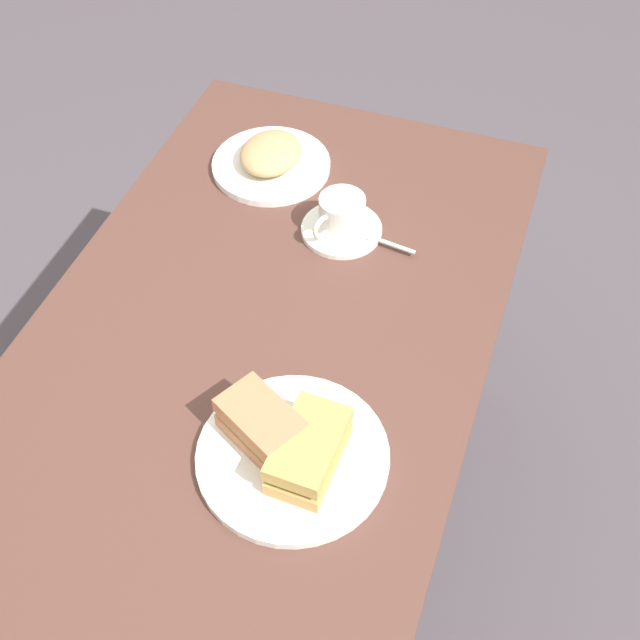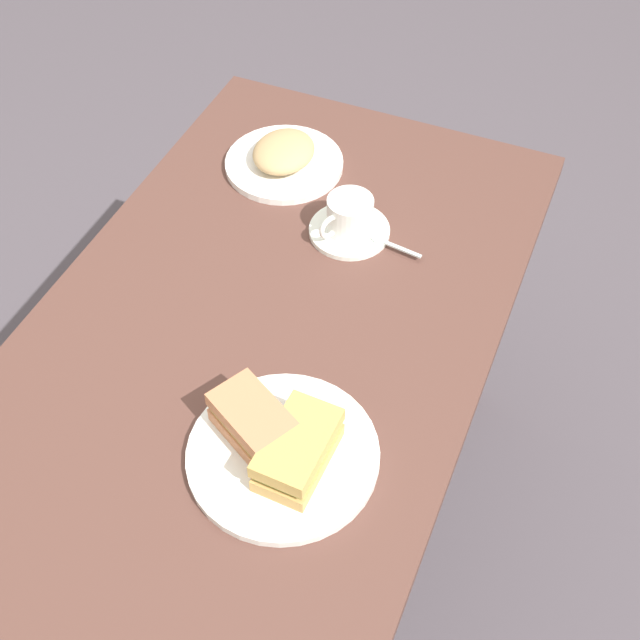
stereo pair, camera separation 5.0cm
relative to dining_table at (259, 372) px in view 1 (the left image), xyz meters
name	(u,v)px [view 1 (the left image)]	position (x,y,z in m)	size (l,w,h in m)	color
ground_plane	(275,544)	(0.00, 0.00, -0.66)	(6.00, 6.00, 0.00)	#4F484F
dining_table	(259,372)	(0.00, 0.00, 0.00)	(1.28, 0.73, 0.75)	brown
sandwich_plate	(293,456)	(-0.19, -0.13, 0.10)	(0.28, 0.28, 0.01)	white
sandwich_front	(309,451)	(-0.19, -0.16, 0.14)	(0.14, 0.08, 0.06)	tan
sandwich_back	(261,424)	(-0.17, -0.08, 0.14)	(0.12, 0.14, 0.06)	#C07A53
coffee_saucer	(342,230)	(0.28, -0.05, 0.10)	(0.14, 0.14, 0.01)	white
coffee_cup	(341,213)	(0.28, -0.05, 0.14)	(0.11, 0.08, 0.07)	white
spoon	(380,240)	(0.27, -0.13, 0.10)	(0.03, 0.10, 0.01)	silver
side_plate	(271,165)	(0.40, 0.13, 0.10)	(0.23, 0.23, 0.01)	white
side_food_pile	(271,153)	(0.40, 0.13, 0.13)	(0.14, 0.11, 0.04)	tan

